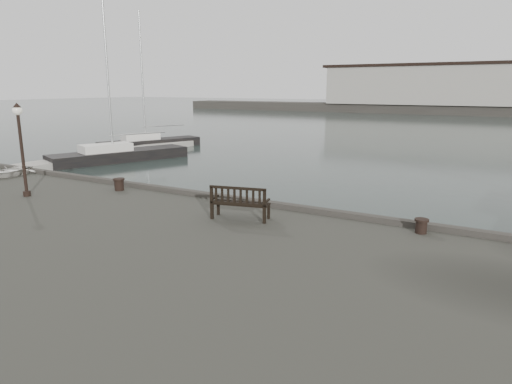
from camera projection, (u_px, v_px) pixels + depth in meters
ground at (238, 241)px, 16.90m from camera, size 400.00×400.00×0.00m
pontoon at (87, 158)px, 35.02m from camera, size 2.00×24.00×0.50m
breakwater at (452, 94)px, 95.85m from camera, size 140.00×9.50×12.20m
bench at (240, 209)px, 14.15m from camera, size 1.90×1.02×1.04m
bollard_left at (119, 184)px, 18.17m from camera, size 0.58×0.58×0.48m
bollard_right at (421, 226)px, 12.81m from camera, size 0.41×0.41×0.42m
lamp_post at (20, 137)px, 16.74m from camera, size 0.35×0.35×3.48m
dinghy at (10, 171)px, 21.17m from camera, size 2.10×2.54×0.45m
yacht_b at (151, 145)px, 43.14m from camera, size 5.48×9.77×12.82m
yacht_c at (120, 158)px, 35.47m from camera, size 6.15×10.82×14.13m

